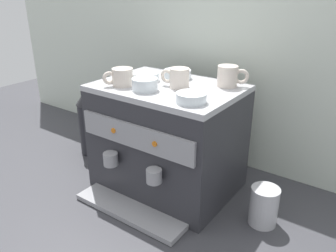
{
  "coord_description": "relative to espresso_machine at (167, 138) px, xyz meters",
  "views": [
    {
      "loc": [
        0.74,
        -1.03,
        0.81
      ],
      "look_at": [
        0.0,
        0.0,
        0.27
      ],
      "focal_mm": 36.33,
      "sensor_mm": 36.0,
      "label": 1
    }
  ],
  "objects": [
    {
      "name": "ground_plane",
      "position": [
        0.0,
        0.0,
        -0.22
      ],
      "size": [
        4.0,
        4.0,
        0.0
      ],
      "primitive_type": "plane",
      "color": "#38383D"
    },
    {
      "name": "tiled_backsplash_wall",
      "position": [
        0.0,
        0.37,
        0.25
      ],
      "size": [
        2.8,
        0.03,
        0.95
      ],
      "primitive_type": "cube",
      "color": "silver",
      "rests_on": "ground_plane"
    },
    {
      "name": "espresso_machine",
      "position": [
        0.0,
        0.0,
        0.0
      ],
      "size": [
        0.55,
        0.51,
        0.45
      ],
      "color": "#2D2D33",
      "rests_on": "ground_plane"
    },
    {
      "name": "ceramic_cup_0",
      "position": [
        -0.14,
        -0.1,
        0.26
      ],
      "size": [
        0.09,
        0.11,
        0.07
      ],
      "color": "beige",
      "rests_on": "espresso_machine"
    },
    {
      "name": "ceramic_cup_1",
      "position": [
        0.05,
        0.01,
        0.26
      ],
      "size": [
        0.11,
        0.07,
        0.07
      ],
      "color": "beige",
      "rests_on": "espresso_machine"
    },
    {
      "name": "ceramic_cup_2",
      "position": [
        0.2,
        0.13,
        0.26
      ],
      "size": [
        0.11,
        0.08,
        0.08
      ],
      "color": "beige",
      "rests_on": "espresso_machine"
    },
    {
      "name": "ceramic_bowl_0",
      "position": [
        0.18,
        -0.12,
        0.24
      ],
      "size": [
        0.1,
        0.1,
        0.03
      ],
      "color": "silver",
      "rests_on": "espresso_machine"
    },
    {
      "name": "ceramic_bowl_1",
      "position": [
        -0.11,
        0.0,
        0.24
      ],
      "size": [
        0.11,
        0.11,
        0.03
      ],
      "color": "silver",
      "rests_on": "espresso_machine"
    },
    {
      "name": "ceramic_bowl_2",
      "position": [
        -0.03,
        0.11,
        0.24
      ],
      "size": [
        0.11,
        0.11,
        0.04
      ],
      "color": "silver",
      "rests_on": "espresso_machine"
    },
    {
      "name": "ceramic_bowl_3",
      "position": [
        -0.03,
        -0.1,
        0.25
      ],
      "size": [
        0.1,
        0.1,
        0.04
      ],
      "color": "silver",
      "rests_on": "espresso_machine"
    },
    {
      "name": "coffee_grinder",
      "position": [
        -0.49,
        0.04,
        -0.04
      ],
      "size": [
        0.15,
        0.15,
        0.36
      ],
      "color": "black",
      "rests_on": "ground_plane"
    },
    {
      "name": "milk_pitcher",
      "position": [
        0.43,
        -0.01,
        -0.15
      ],
      "size": [
        0.1,
        0.1,
        0.15
      ],
      "primitive_type": "cylinder",
      "color": "#B7B7BC",
      "rests_on": "ground_plane"
    }
  ]
}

